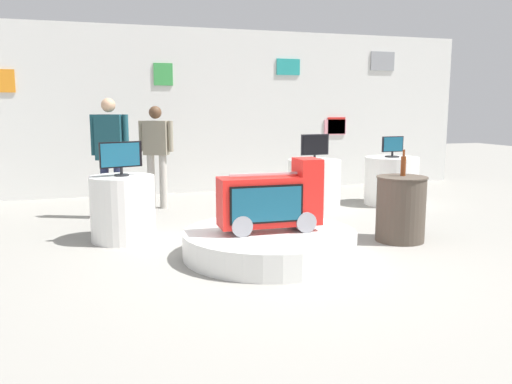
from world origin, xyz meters
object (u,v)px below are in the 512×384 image
object	(u,v)px
tv_on_right_rear	(315,147)
shopper_browsing_rear	(110,149)
display_pedestal_center_rear	(123,208)
tv_on_center_rear	(121,156)
side_table_round	(401,208)
display_pedestal_left_rear	(391,181)
novelty_firetruck_tv	(272,202)
display_pedestal_right_rear	(314,185)
tv_on_left_rear	(393,147)
main_display_pedestal	(269,243)
bottle_on_side_table	(403,165)
shopper_browsing_near_truck	(156,149)

from	to	relation	value
tv_on_right_rear	shopper_browsing_rear	world-z (taller)	shopper_browsing_rear
display_pedestal_center_rear	shopper_browsing_rear	distance (m)	1.50
tv_on_center_rear	side_table_round	bearing A→B (deg)	-17.96
display_pedestal_left_rear	tv_on_right_rear	size ratio (longest dim) A/B	1.85
shopper_browsing_rear	display_pedestal_left_rear	bearing A→B (deg)	-2.58
display_pedestal_left_rear	shopper_browsing_rear	world-z (taller)	shopper_browsing_rear
novelty_firetruck_tv	display_pedestal_center_rear	distance (m)	1.92
novelty_firetruck_tv	display_pedestal_left_rear	distance (m)	3.77
display_pedestal_right_rear	tv_on_left_rear	bearing A→B (deg)	1.63
display_pedestal_right_rear	side_table_round	world-z (taller)	display_pedestal_right_rear
display_pedestal_left_rear	display_pedestal_right_rear	world-z (taller)	same
main_display_pedestal	side_table_round	bearing A→B (deg)	5.24
novelty_firetruck_tv	bottle_on_side_table	xyz separation A→B (m)	(1.74, 0.22, 0.32)
display_pedestal_center_rear	shopper_browsing_rear	size ratio (longest dim) A/B	0.45
display_pedestal_right_rear	shopper_browsing_near_truck	bearing A→B (deg)	159.94
display_pedestal_left_rear	tv_on_center_rear	bearing A→B (deg)	-165.19
main_display_pedestal	shopper_browsing_near_truck	distance (m)	3.37
main_display_pedestal	tv_on_left_rear	xyz separation A→B (m)	(2.95, 2.35, 0.82)
novelty_firetruck_tv	display_pedestal_center_rear	size ratio (longest dim) A/B	1.41
tv_on_left_rear	bottle_on_side_table	bearing A→B (deg)	-118.87
main_display_pedestal	display_pedestal_right_rear	world-z (taller)	display_pedestal_right_rear
novelty_firetruck_tv	shopper_browsing_near_truck	bearing A→B (deg)	104.78
novelty_firetruck_tv	tv_on_left_rear	bearing A→B (deg)	38.92
tv_on_left_rear	display_pedestal_center_rear	xyz separation A→B (m)	(-4.41, -1.16, -0.57)
main_display_pedestal	shopper_browsing_rear	xyz separation A→B (m)	(-1.54, 2.56, 0.87)
main_display_pedestal	tv_on_left_rear	distance (m)	3.86
tv_on_left_rear	display_pedestal_left_rear	bearing A→B (deg)	84.56
display_pedestal_left_rear	display_pedestal_right_rear	xyz separation A→B (m)	(-1.41, -0.04, 0.00)
main_display_pedestal	tv_on_left_rear	world-z (taller)	tv_on_left_rear
main_display_pedestal	tv_on_center_rear	size ratio (longest dim) A/B	3.73
tv_on_center_rear	side_table_round	distance (m)	3.41
display_pedestal_right_rear	shopper_browsing_rear	bearing A→B (deg)	175.42
display_pedestal_left_rear	shopper_browsing_near_truck	world-z (taller)	shopper_browsing_near_truck
shopper_browsing_near_truck	shopper_browsing_rear	bearing A→B (deg)	-139.81
novelty_firetruck_tv	display_pedestal_right_rear	bearing A→B (deg)	56.92
tv_on_center_rear	tv_on_right_rear	distance (m)	3.20
tv_on_right_rear	bottle_on_side_table	bearing A→B (deg)	-83.76
display_pedestal_right_rear	shopper_browsing_near_truck	distance (m)	2.56
display_pedestal_center_rear	tv_on_right_rear	size ratio (longest dim) A/B	1.67
tv_on_center_rear	shopper_browsing_near_truck	world-z (taller)	shopper_browsing_near_truck
side_table_round	shopper_browsing_rear	world-z (taller)	shopper_browsing_rear
display_pedestal_left_rear	display_pedestal_center_rear	size ratio (longest dim) A/B	1.11
novelty_firetruck_tv	tv_on_right_rear	world-z (taller)	tv_on_right_rear
novelty_firetruck_tv	display_pedestal_right_rear	distance (m)	2.78
shopper_browsing_near_truck	display_pedestal_left_rear	bearing A→B (deg)	-12.21
display_pedestal_center_rear	shopper_browsing_rear	world-z (taller)	shopper_browsing_rear
display_pedestal_right_rear	tv_on_right_rear	bearing A→B (deg)	-94.73
tv_on_left_rear	shopper_browsing_rear	world-z (taller)	shopper_browsing_rear
novelty_firetruck_tv	display_pedestal_right_rear	xyz separation A→B (m)	(1.51, 2.32, -0.20)
tv_on_left_rear	display_pedestal_right_rear	bearing A→B (deg)	-178.37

